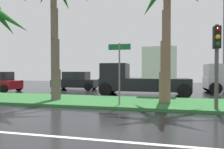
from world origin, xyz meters
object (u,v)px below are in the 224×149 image
(box_truck_lead, at_px, (145,74))
(traffic_signal_median_right, at_px, (217,51))
(car_in_traffic_second, at_px, (75,81))
(street_name_sign, at_px, (119,65))

(box_truck_lead, bearing_deg, traffic_signal_median_right, 121.31)
(car_in_traffic_second, relative_size, box_truck_lead, 0.67)
(car_in_traffic_second, bearing_deg, traffic_signal_median_right, 139.70)
(traffic_signal_median_right, height_order, box_truck_lead, traffic_signal_median_right)
(traffic_signal_median_right, bearing_deg, box_truck_lead, 121.31)
(traffic_signal_median_right, xyz_separation_m, box_truck_lead, (-3.41, 5.60, -1.12))
(traffic_signal_median_right, xyz_separation_m, car_in_traffic_second, (-10.31, 8.74, -1.84))
(street_name_sign, relative_size, car_in_traffic_second, 0.70)
(street_name_sign, height_order, box_truck_lead, box_truck_lead)
(car_in_traffic_second, xyz_separation_m, box_truck_lead, (6.90, -3.14, 0.72))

